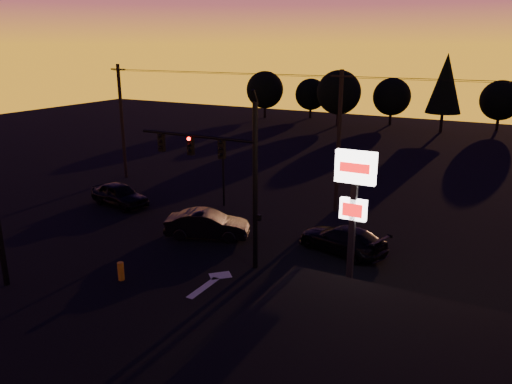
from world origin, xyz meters
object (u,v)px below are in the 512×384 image
bollard (121,271)px  car_mid (207,224)px  car_left (120,195)px  secondary_signal (223,164)px  pylon_sign (354,201)px  traffic_signal_mast (226,165)px  car_right (342,239)px

bollard → car_mid: car_mid is taller
car_left → car_mid: size_ratio=0.96×
car_mid → car_left: bearing=55.1°
secondary_signal → pylon_sign: size_ratio=0.64×
pylon_sign → bollard: (-10.28, -1.65, -4.48)m
traffic_signal_mast → car_right: size_ratio=1.76×
bollard → car_mid: (0.54, 6.33, 0.33)m
traffic_signal_mast → car_right: traffic_signal_mast is taller
pylon_sign → traffic_signal_mast: bearing=160.6°
secondary_signal → bollard: 12.01m
secondary_signal → car_mid: bearing=-67.0°
secondary_signal → car_left: bearing=-151.8°
pylon_sign → car_mid: (-9.74, 4.68, -4.15)m
secondary_signal → bollard: secondary_signal is taller
traffic_signal_mast → car_left: bearing=159.3°
traffic_signal_mast → bollard: bearing=-127.5°
traffic_signal_mast → pylon_sign: traffic_signal_mast is taller
car_left → car_mid: (8.43, -2.01, 0.00)m
traffic_signal_mast → pylon_sign: (7.10, -2.49, -0.02)m
pylon_sign → car_left: 19.80m
car_left → car_mid: 8.66m
bollard → car_mid: size_ratio=0.19×
pylon_sign → car_left: size_ratio=1.51×
bollard → car_left: (-7.89, 8.34, 0.33)m
car_mid → car_right: car_mid is taller
pylon_sign → car_left: (-18.17, 6.69, -4.15)m
car_right → traffic_signal_mast: bearing=-34.6°
car_left → car_right: size_ratio=0.92×
car_left → car_right: (15.74, -0.36, -0.06)m
traffic_signal_mast → bollard: size_ratio=9.85×
car_right → car_left: bearing=-75.3°
car_mid → car_right: (7.32, 1.65, -0.06)m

